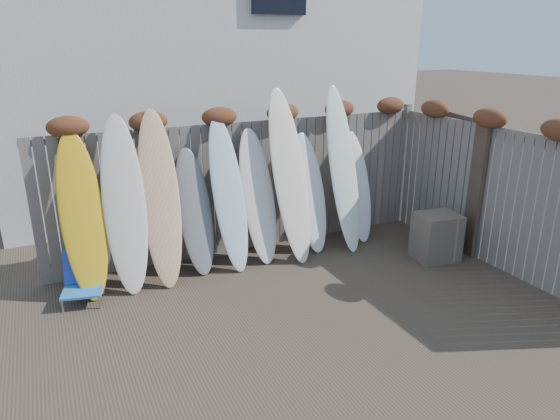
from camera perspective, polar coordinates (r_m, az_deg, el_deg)
name	(u,v)px	position (r m, az deg, el deg)	size (l,w,h in m)	color
ground	(324,319)	(6.07, 5.02, -12.34)	(80.00, 80.00, 0.00)	#493A2D
back_fence	(250,175)	(7.62, -3.48, 3.99)	(6.05, 0.28, 2.24)	slate
right_fence	(502,190)	(7.64, 24.04, 2.08)	(0.28, 4.40, 2.24)	slate
house	(194,37)	(11.39, -9.82, 18.93)	(8.50, 5.50, 6.33)	silver
beach_chair	(83,278)	(6.80, -21.61, -7.26)	(0.58, 0.60, 0.63)	blue
wooden_crate	(436,237)	(7.81, 17.43, -2.93)	(0.61, 0.50, 0.71)	brown
lattice_panel	(457,181)	(8.37, 19.56, 3.16)	(0.06, 1.37, 2.05)	#403227
surfboard_0	(82,216)	(6.73, -21.67, -0.66)	(0.53, 0.07, 2.17)	gold
surfboard_1	(124,205)	(6.72, -17.36, 0.58)	(0.53, 0.07, 2.34)	silver
surfboard_2	(160,199)	(6.77, -13.53, 1.25)	(0.51, 0.07, 2.39)	#FFC17C
surfboard_3	(195,212)	(7.04, -9.71, -0.20)	(0.48, 0.07, 1.80)	slate
surfboard_4	(229,195)	(7.06, -5.90, 1.76)	(0.47, 0.07, 2.23)	silver
surfboard_5	(258,196)	(7.29, -2.54, 1.56)	(0.51, 0.07, 2.01)	silver
surfboard_6	(290,176)	(7.31, 1.12, 3.89)	(0.54, 0.07, 2.60)	white
surfboard_7	(310,193)	(7.70, 3.44, 1.97)	(0.51, 0.07, 1.87)	white
surfboard_8	(343,169)	(7.78, 7.22, 4.67)	(0.46, 0.07, 2.60)	white
surfboard_9	(357,187)	(8.20, 8.85, 2.62)	(0.45, 0.07, 1.81)	white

